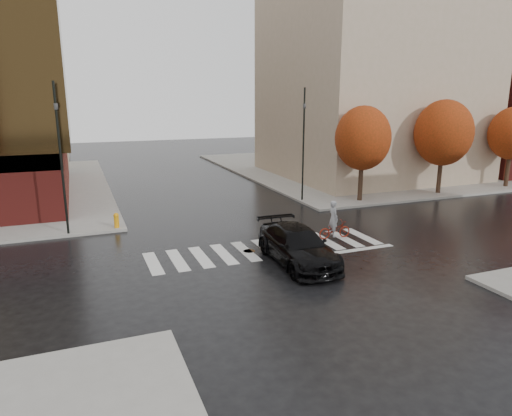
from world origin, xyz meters
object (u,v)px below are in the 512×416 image
at_px(traffic_light_ne, 304,137).
at_px(fire_hydrant, 116,220).
at_px(sedan, 298,246).
at_px(cyclist, 334,226).
at_px(traffic_light_nw, 60,148).

bearing_deg(traffic_light_ne, fire_hydrant, -1.38).
relative_size(sedan, traffic_light_ne, 0.72).
relative_size(cyclist, traffic_light_ne, 0.26).
distance_m(sedan, traffic_light_nw, 13.07).
distance_m(sedan, traffic_light_ne, 12.82).
distance_m(sedan, cyclist, 4.26).
bearing_deg(cyclist, traffic_light_ne, -14.27).
xyz_separation_m(cyclist, traffic_light_nw, (-12.91, 5.55, 3.98)).
height_order(traffic_light_nw, fire_hydrant, traffic_light_nw).
distance_m(traffic_light_nw, traffic_light_ne, 15.54).
bearing_deg(traffic_light_ne, sedan, 49.33).
xyz_separation_m(traffic_light_nw, fire_hydrant, (2.50, 0.20, -4.07)).
bearing_deg(sedan, fire_hydrant, 131.80).
bearing_deg(traffic_light_nw, traffic_light_ne, 118.42).
distance_m(sedan, fire_hydrant, 10.86).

